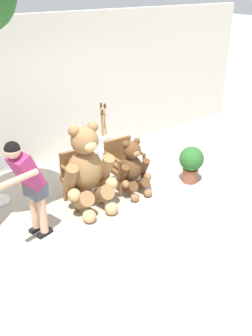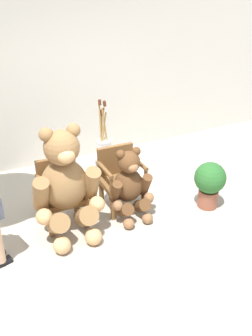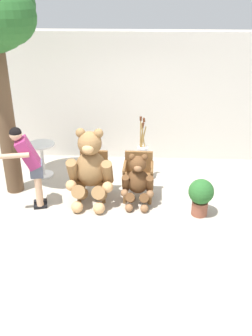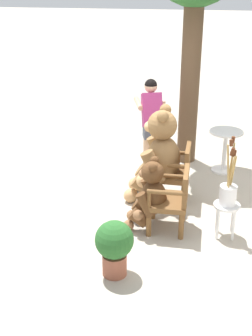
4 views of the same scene
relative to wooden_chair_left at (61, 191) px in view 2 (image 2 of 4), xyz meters
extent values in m
plane|color=#B2A899|center=(0.42, -0.55, -0.46)|extent=(60.00, 60.00, 0.00)
cube|color=beige|center=(0.42, 1.85, 0.94)|extent=(10.00, 0.16, 2.80)
cube|color=brown|center=(0.00, -0.06, -0.06)|extent=(0.58, 0.54, 0.07)
cylinder|color=brown|center=(-0.24, -0.26, -0.28)|extent=(0.07, 0.07, 0.37)
cylinder|color=brown|center=(0.22, -0.28, -0.28)|extent=(0.07, 0.07, 0.37)
cylinder|color=brown|center=(-0.22, 0.16, -0.28)|extent=(0.07, 0.07, 0.37)
cylinder|color=brown|center=(0.24, 0.14, -0.28)|extent=(0.07, 0.07, 0.37)
cube|color=brown|center=(0.01, 0.17, 0.19)|extent=(0.52, 0.08, 0.42)
cylinder|color=brown|center=(-0.25, -0.05, 0.20)|extent=(0.07, 0.48, 0.06)
cylinder|color=brown|center=(-0.26, -0.26, 0.09)|extent=(0.05, 0.05, 0.22)
cylinder|color=brown|center=(0.25, -0.07, 0.20)|extent=(0.07, 0.48, 0.06)
cylinder|color=brown|center=(0.24, -0.28, 0.09)|extent=(0.05, 0.05, 0.22)
cube|color=brown|center=(0.85, -0.06, -0.06)|extent=(0.57, 0.53, 0.07)
cylinder|color=brown|center=(0.61, -0.27, -0.28)|extent=(0.07, 0.07, 0.37)
cylinder|color=brown|center=(1.07, -0.28, -0.28)|extent=(0.07, 0.07, 0.37)
cylinder|color=brown|center=(0.62, 0.15, -0.28)|extent=(0.07, 0.07, 0.37)
cylinder|color=brown|center=(1.08, 0.14, -0.28)|extent=(0.07, 0.07, 0.37)
cube|color=brown|center=(0.85, 0.17, 0.19)|extent=(0.52, 0.07, 0.42)
cylinder|color=brown|center=(0.60, -0.06, 0.20)|extent=(0.07, 0.48, 0.06)
cylinder|color=brown|center=(0.59, -0.27, 0.09)|extent=(0.05, 0.05, 0.22)
cylinder|color=brown|center=(1.10, -0.07, 0.20)|extent=(0.07, 0.48, 0.06)
cylinder|color=brown|center=(1.09, -0.28, 0.09)|extent=(0.05, 0.05, 0.22)
ellipsoid|color=olive|center=(0.00, -0.18, 0.19)|extent=(0.60, 0.51, 0.67)
sphere|color=olive|center=(0.00, -0.22, 0.70)|extent=(0.43, 0.43, 0.43)
ellipsoid|color=tan|center=(-0.01, -0.40, 0.67)|extent=(0.21, 0.16, 0.16)
sphere|color=black|center=(-0.01, -0.40, 0.68)|extent=(0.06, 0.06, 0.06)
sphere|color=olive|center=(-0.16, -0.19, 0.88)|extent=(0.17, 0.17, 0.17)
sphere|color=olive|center=(0.16, -0.20, 0.88)|extent=(0.17, 0.17, 0.17)
cylinder|color=olive|center=(-0.32, -0.28, 0.19)|extent=(0.20, 0.38, 0.51)
sphere|color=tan|center=(-0.34, -0.42, -0.04)|extent=(0.20, 0.20, 0.20)
cylinder|color=olive|center=(0.31, -0.31, 0.19)|extent=(0.20, 0.38, 0.51)
sphere|color=tan|center=(0.32, -0.44, -0.04)|extent=(0.20, 0.20, 0.20)
cylinder|color=olive|center=(-0.19, -0.42, -0.18)|extent=(0.26, 0.43, 0.39)
sphere|color=tan|center=(-0.22, -0.62, -0.36)|extent=(0.21, 0.21, 0.21)
cylinder|color=olive|center=(0.17, -0.43, -0.18)|extent=(0.26, 0.43, 0.39)
sphere|color=tan|center=(0.18, -0.64, -0.36)|extent=(0.21, 0.21, 0.21)
ellipsoid|color=brown|center=(0.85, -0.24, -0.01)|extent=(0.41, 0.35, 0.47)
sphere|color=brown|center=(0.85, -0.27, 0.35)|extent=(0.29, 0.29, 0.29)
ellipsoid|color=#8C603D|center=(0.84, -0.39, 0.32)|extent=(0.14, 0.11, 0.11)
sphere|color=black|center=(0.84, -0.39, 0.33)|extent=(0.04, 0.04, 0.04)
sphere|color=brown|center=(0.74, -0.25, 0.47)|extent=(0.12, 0.12, 0.12)
sphere|color=brown|center=(0.96, -0.25, 0.47)|extent=(0.12, 0.12, 0.12)
cylinder|color=brown|center=(0.63, -0.31, -0.01)|extent=(0.14, 0.26, 0.35)
sphere|color=#8C603D|center=(0.62, -0.41, -0.17)|extent=(0.14, 0.14, 0.14)
cylinder|color=brown|center=(1.06, -0.32, -0.01)|extent=(0.14, 0.26, 0.35)
sphere|color=#8C603D|center=(1.07, -0.42, -0.17)|extent=(0.14, 0.14, 0.14)
cylinder|color=brown|center=(0.72, -0.41, -0.26)|extent=(0.18, 0.29, 0.27)
sphere|color=#8C603D|center=(0.70, -0.55, -0.39)|extent=(0.15, 0.15, 0.15)
cylinder|color=brown|center=(0.97, -0.42, -0.26)|extent=(0.18, 0.29, 0.27)
sphere|color=#8C603D|center=(0.98, -0.56, -0.39)|extent=(0.15, 0.15, 0.15)
cube|color=black|center=(-0.91, -0.52, -0.43)|extent=(0.26, 0.15, 0.06)
cylinder|color=white|center=(0.92, 0.70, -0.02)|extent=(0.34, 0.34, 0.03)
cylinder|color=white|center=(1.02, 0.80, -0.25)|extent=(0.04, 0.04, 0.43)
cylinder|color=white|center=(0.82, 0.80, -0.25)|extent=(0.04, 0.04, 0.43)
cylinder|color=white|center=(1.02, 0.60, -0.25)|extent=(0.04, 0.04, 0.43)
cylinder|color=white|center=(0.82, 0.60, -0.25)|extent=(0.04, 0.04, 0.43)
cylinder|color=white|center=(0.92, 0.70, 0.13)|extent=(0.22, 0.22, 0.26)
cylinder|color=tan|center=(0.91, 0.70, 0.37)|extent=(0.04, 0.13, 0.58)
cylinder|color=#592D19|center=(0.91, 0.70, 0.71)|extent=(0.05, 0.06, 0.09)
cylinder|color=tan|center=(0.89, 0.74, 0.36)|extent=(0.07, 0.07, 0.57)
cylinder|color=#592D19|center=(0.89, 0.74, 0.69)|extent=(0.05, 0.05, 0.09)
cylinder|color=tan|center=(0.87, 0.70, 0.45)|extent=(0.03, 0.07, 0.74)
cylinder|color=#592D19|center=(0.87, 0.70, 0.86)|extent=(0.04, 0.05, 0.08)
cylinder|color=tan|center=(0.93, 0.68, 0.44)|extent=(0.13, 0.09, 0.72)
cylinder|color=#592D19|center=(0.93, 0.68, 0.84)|extent=(0.06, 0.05, 0.09)
cylinder|color=tan|center=(0.92, 0.71, 0.38)|extent=(0.14, 0.07, 0.61)
cylinder|color=#592D19|center=(0.92, 0.71, 0.73)|extent=(0.06, 0.05, 0.09)
cylinder|color=brown|center=(1.94, -0.58, -0.33)|extent=(0.28, 0.28, 0.26)
sphere|color=#286028|center=(1.94, -0.58, 0.00)|extent=(0.44, 0.44, 0.44)
camera|label=1|loc=(-2.50, -4.81, 2.90)|focal=40.00mm
camera|label=2|loc=(-1.10, -4.08, 2.50)|focal=40.00mm
camera|label=3|loc=(0.94, -6.21, 3.20)|focal=40.00mm
camera|label=4|loc=(6.30, 0.20, 2.85)|focal=50.00mm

